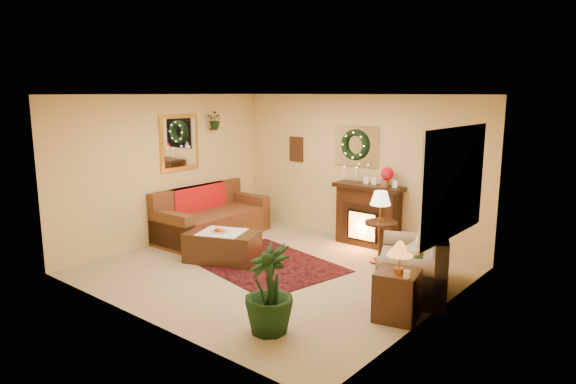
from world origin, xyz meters
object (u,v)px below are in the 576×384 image
Objects in this scene: loveseat at (412,260)px; end_table_square at (397,297)px; fireplace at (368,214)px; sofa at (213,215)px; coffee_table at (222,248)px; side_table_round at (380,242)px.

loveseat is 1.02m from end_table_square.
fireplace is 1.87× the size of end_table_square.
sofa is 1.46× the size of loveseat.
sofa reaches higher than coffee_table.
sofa is 3.98m from loveseat.
side_table_round is at bearing -47.57° from fireplace.
fireplace is 0.96m from side_table_round.
coffee_table is at bearing -121.38° from fireplace.
end_table_square is at bearing -98.42° from loveseat.
fireplace is 1.67× the size of side_table_round.
coffee_table is (-2.85, -0.81, -0.21)m from loveseat.
sofa is at bearing -151.15° from fireplace.
sofa is 4.38m from end_table_square.
end_table_square is at bearing -53.32° from fireplace.
sofa is at bearing 167.04° from end_table_square.
loveseat is 1.16m from side_table_round.
end_table_square is (0.28, -0.97, -0.15)m from loveseat.
loveseat is at bearing 106.29° from end_table_square.
side_table_round reaches higher than coffee_table.
sofa is at bearing 155.05° from loveseat.
side_table_round is (0.64, -0.68, -0.23)m from fireplace.
loveseat is (1.54, -1.41, -0.13)m from fireplace.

